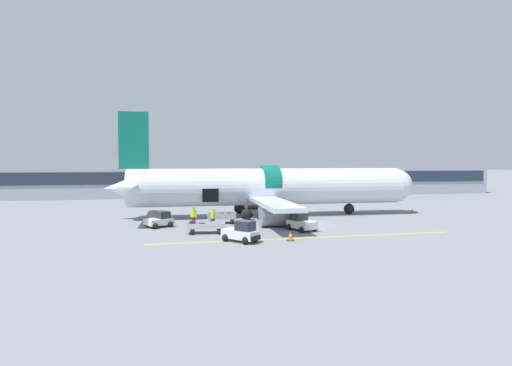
{
  "coord_description": "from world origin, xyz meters",
  "views": [
    {
      "loc": [
        -11.84,
        -36.87,
        6.04
      ],
      "look_at": [
        -4.0,
        4.58,
        3.86
      ],
      "focal_mm": 28.0,
      "sensor_mm": 36.0,
      "label": 1
    }
  ],
  "objects": [
    {
      "name": "apron_marking_line",
      "position": [
        -1.92,
        -6.57,
        0.0
      ],
      "size": [
        25.3,
        0.85,
        0.01
      ],
      "color": "yellow",
      "rests_on": "ground_plane"
    },
    {
      "name": "safety_cone_wingtip",
      "position": [
        -0.98,
        -1.0,
        0.33
      ],
      "size": [
        0.59,
        0.59,
        0.71
      ],
      "color": "black",
      "rests_on": "ground_plane"
    },
    {
      "name": "baggage_tug_mid",
      "position": [
        -1.38,
        -3.04,
        0.68
      ],
      "size": [
        2.53,
        3.08,
        1.59
      ],
      "color": "silver",
      "rests_on": "ground_plane"
    },
    {
      "name": "airplane",
      "position": [
        -2.45,
        6.74,
        3.22
      ],
      "size": [
        35.06,
        26.61,
        11.34
      ],
      "color": "silver",
      "rests_on": "ground_plane"
    },
    {
      "name": "baggage_cart_loading",
      "position": [
        -7.78,
        2.38,
        0.52
      ],
      "size": [
        3.78,
        2.0,
        1.05
      ],
      "color": "#999BA0",
      "rests_on": "ground_plane"
    },
    {
      "name": "ground_plane",
      "position": [
        0.0,
        0.0,
        0.0
      ],
      "size": [
        500.0,
        500.0,
        0.0
      ],
      "primitive_type": "plane",
      "color": "gray"
    },
    {
      "name": "terminal_strip",
      "position": [
        0.0,
        36.57,
        3.13
      ],
      "size": [
        94.0,
        10.9,
        6.26
      ],
      "color": "#9EA3AD",
      "rests_on": "ground_plane"
    },
    {
      "name": "baggage_tug_rear",
      "position": [
        -7.35,
        -7.15,
        0.69
      ],
      "size": [
        2.87,
        2.96,
        1.64
      ],
      "color": "white",
      "rests_on": "ground_plane"
    },
    {
      "name": "baggage_tug_lead",
      "position": [
        -13.83,
        1.23,
        0.62
      ],
      "size": [
        2.85,
        2.72,
        1.46
      ],
      "color": "silver",
      "rests_on": "ground_plane"
    },
    {
      "name": "safety_cone_nose",
      "position": [
        15.29,
        6.15,
        0.25
      ],
      "size": [
        0.61,
        0.61,
        0.55
      ],
      "color": "black",
      "rests_on": "ground_plane"
    },
    {
      "name": "baggage_cart_queued",
      "position": [
        -9.83,
        -2.89,
        0.49
      ],
      "size": [
        4.22,
        1.99,
        1.03
      ],
      "color": "#B7BABF",
      "rests_on": "ground_plane"
    },
    {
      "name": "safety_cone_engine_left",
      "position": [
        -3.55,
        -7.38,
        0.36
      ],
      "size": [
        0.55,
        0.55,
        0.77
      ],
      "color": "black",
      "rests_on": "ground_plane"
    },
    {
      "name": "ground_crew_driver",
      "position": [
        -8.93,
        0.06,
        0.95
      ],
      "size": [
        0.43,
        0.63,
        1.81
      ],
      "color": "#2D2D33",
      "rests_on": "ground_plane"
    },
    {
      "name": "suitcase_on_tarmac_upright",
      "position": [
        -5.51,
        1.43,
        0.24
      ],
      "size": [
        0.6,
        0.44,
        0.59
      ],
      "color": "black",
      "rests_on": "ground_plane"
    },
    {
      "name": "ground_crew_loader_b",
      "position": [
        -3.89,
        3.21,
        0.82
      ],
      "size": [
        0.48,
        0.53,
        1.57
      ],
      "color": "black",
      "rests_on": "ground_plane"
    },
    {
      "name": "ground_crew_loader_a",
      "position": [
        -10.68,
        0.97,
        0.97
      ],
      "size": [
        0.64,
        0.54,
        1.85
      ],
      "color": "#2D2D33",
      "rests_on": "ground_plane"
    }
  ]
}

